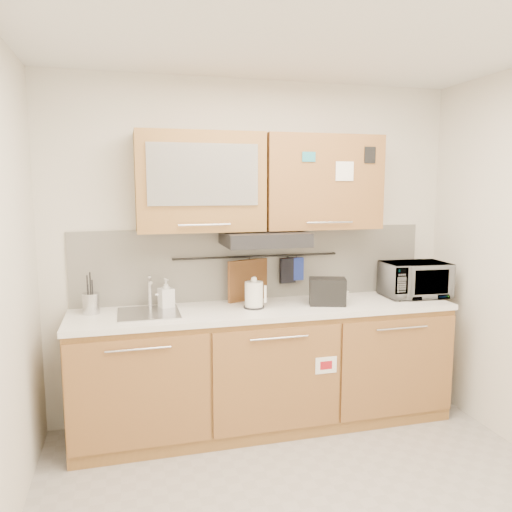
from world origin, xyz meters
TOP-DOWN VIEW (x-y plane):
  - ceiling at (0.00, 0.00)m, footprint 3.20×3.20m
  - wall_back at (0.00, 1.50)m, footprint 3.20×0.00m
  - base_cabinet at (0.00, 1.19)m, footprint 2.80×0.64m
  - countertop at (0.00, 1.19)m, footprint 2.82×0.62m
  - backsplash at (0.00, 1.49)m, footprint 2.80×0.02m
  - upper_cabinets at (-0.00, 1.32)m, footprint 1.82×0.37m
  - range_hood at (0.00, 1.25)m, footprint 0.60×0.46m
  - sink at (-0.85, 1.21)m, footprint 0.42×0.40m
  - utensil_rail at (0.00, 1.45)m, footprint 1.30×0.02m
  - utensil_crock at (-1.24, 1.31)m, footprint 0.15×0.15m
  - kettle at (-0.10, 1.18)m, footprint 0.18×0.17m
  - toaster at (0.46, 1.14)m, footprint 0.30×0.23m
  - microwave at (1.25, 1.22)m, footprint 0.52×0.36m
  - soap_bottle at (-0.72, 1.34)m, footprint 0.12×0.13m
  - cutting_board at (-0.06, 1.44)m, footprint 0.37×0.17m
  - oven_mitt at (0.32, 1.44)m, footprint 0.11×0.03m
  - dark_pouch at (0.25, 1.44)m, footprint 0.13×0.05m
  - pot_holder at (0.25, 1.44)m, footprint 0.13×0.04m

SIDE VIEW (x-z plane):
  - base_cabinet at x=0.00m, z-range -0.03..0.85m
  - countertop at x=0.00m, z-range 0.88..0.92m
  - sink at x=-0.85m, z-range 0.79..1.05m
  - utensil_crock at x=-1.24m, z-range 0.85..1.14m
  - cutting_board at x=-0.06m, z-range 0.76..1.24m
  - kettle at x=-0.10m, z-range 0.90..1.13m
  - toaster at x=0.46m, z-range 0.92..1.12m
  - soap_bottle at x=-0.72m, z-range 0.92..1.14m
  - microwave at x=1.25m, z-range 0.92..1.20m
  - dark_pouch at x=0.25m, z-range 1.04..1.24m
  - oven_mitt at x=0.32m, z-range 1.06..1.24m
  - pot_holder at x=0.25m, z-range 1.08..1.24m
  - backsplash at x=0.00m, z-range 0.92..1.48m
  - utensil_rail at x=0.00m, z-range 1.25..1.27m
  - wall_back at x=0.00m, z-range -0.30..2.90m
  - range_hood at x=0.00m, z-range 1.37..1.47m
  - upper_cabinets at x=0.00m, z-range 1.48..2.18m
  - ceiling at x=0.00m, z-range 2.60..2.60m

